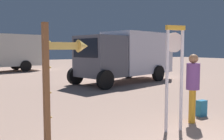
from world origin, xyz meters
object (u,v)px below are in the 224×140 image
person_near_clock (193,84)px  backpack (201,108)px  arrow_sign (61,68)px  box_truck_near (128,54)px  standing_clock (174,67)px

person_near_clock → backpack: 1.01m
backpack → arrow_sign: bearing=-179.4°
backpack → box_truck_near: (2.32, 7.04, 1.33)m
standing_clock → arrow_sign: size_ratio=1.01×
standing_clock → backpack: size_ratio=5.33×
person_near_clock → backpack: (0.65, 0.25, -0.74)m
standing_clock → arrow_sign: bearing=168.9°
standing_clock → box_truck_near: size_ratio=0.36×
backpack → box_truck_near: size_ratio=0.07×
standing_clock → backpack: (1.55, 0.52, -1.23)m
standing_clock → backpack: bearing=18.4°
arrow_sign → person_near_clock: (3.32, -0.21, -0.53)m
arrow_sign → box_truck_near: bearing=48.4°
standing_clock → box_truck_near: box_truck_near is taller
standing_clock → box_truck_near: bearing=62.9°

